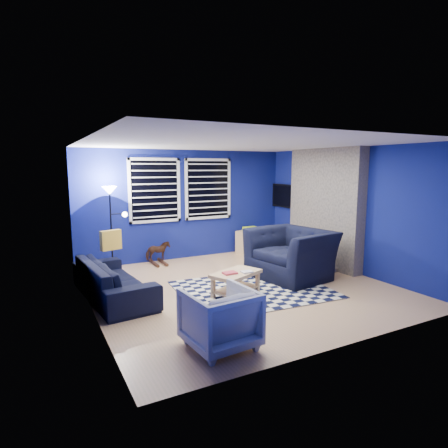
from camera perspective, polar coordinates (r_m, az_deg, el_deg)
name	(u,v)px	position (r m, az deg, el deg)	size (l,w,h in m)	color
floor	(240,287)	(6.75, 2.46, -9.54)	(5.00, 5.00, 0.00)	tan
ceiling	(241,143)	(6.42, 2.61, 12.16)	(5.00, 5.00, 0.00)	white
wall_back	(186,205)	(8.71, -5.78, 2.95)	(5.00, 5.00, 0.00)	navy
wall_left	(89,228)	(5.65, -19.94, -0.57)	(5.00, 5.00, 0.00)	navy
wall_right	(347,210)	(8.01, 18.19, 2.08)	(5.00, 5.00, 0.00)	navy
fireplace	(324,210)	(8.28, 15.01, 2.04)	(0.65, 2.00, 2.50)	gray
window_left	(155,191)	(8.39, -10.49, 5.04)	(1.17, 0.06, 1.42)	black
window_right	(208,189)	(8.86, -2.40, 5.36)	(1.17, 0.06, 1.42)	black
tv	(285,196)	(9.46, 9.29, 4.25)	(0.07, 1.00, 0.58)	black
rug	(253,289)	(6.60, 4.41, -9.90)	(2.50, 2.00, 0.02)	black
sofa	(113,280)	(6.38, -16.51, -8.12)	(0.82, 2.09, 0.61)	black
armchair_big	(291,254)	(7.29, 10.20, -4.50)	(1.25, 1.43, 0.93)	black
armchair_bent	(220,318)	(4.51, -0.66, -14.16)	(0.76, 0.78, 0.71)	gray
rocking_horse	(158,251)	(8.33, -10.05, -4.11)	(0.51, 0.23, 0.43)	#402514
coffee_table	(236,279)	(6.22, 1.83, -8.30)	(0.97, 0.78, 0.42)	#DFBB7D
cabinet	(251,241)	(9.35, 4.09, -2.61)	(0.77, 0.63, 0.64)	#DFBB7D
floor_lamp	(111,202)	(7.82, -16.83, 3.20)	(0.47, 0.29, 1.73)	black
throw_pillow	(111,240)	(7.13, -16.87, -2.36)	(0.38, 0.11, 0.36)	yellow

